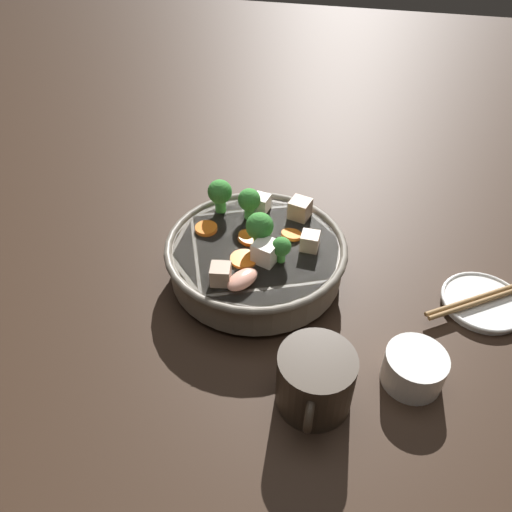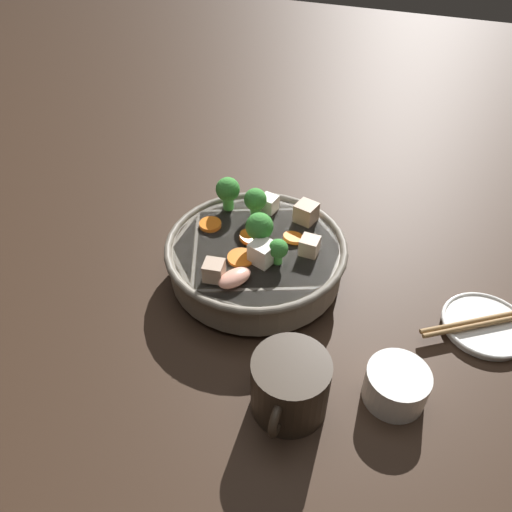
{
  "view_description": "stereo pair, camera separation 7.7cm",
  "coord_description": "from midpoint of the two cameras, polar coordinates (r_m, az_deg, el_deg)",
  "views": [
    {
      "loc": [
        0.56,
        0.13,
        0.55
      ],
      "look_at": [
        0.0,
        0.0,
        0.04
      ],
      "focal_mm": 35.0,
      "sensor_mm": 36.0,
      "label": 1
    },
    {
      "loc": [
        0.54,
        0.2,
        0.55
      ],
      "look_at": [
        0.0,
        0.0,
        0.04
      ],
      "focal_mm": 35.0,
      "sensor_mm": 36.0,
      "label": 2
    }
  ],
  "objects": [
    {
      "name": "dark_mug",
      "position": [
        0.62,
        3.14,
        -14.25
      ],
      "size": [
        0.12,
        0.09,
        0.08
      ],
      "color": "#33281E",
      "rests_on": "ground_plane"
    },
    {
      "name": "chopsticks_pair",
      "position": [
        0.8,
        22.22,
        -4.57
      ],
      "size": [
        0.13,
        0.18,
        0.01
      ],
      "color": "olive",
      "rests_on": "side_saucer"
    },
    {
      "name": "tea_cup",
      "position": [
        0.67,
        14.45,
        -12.5
      ],
      "size": [
        0.08,
        0.08,
        0.05
      ],
      "color": "white",
      "rests_on": "ground_plane"
    },
    {
      "name": "stirfry_bowl",
      "position": [
        0.77,
        -2.87,
        0.11
      ],
      "size": [
        0.28,
        0.28,
        0.12
      ],
      "color": "slate",
      "rests_on": "ground_plane"
    },
    {
      "name": "side_saucer",
      "position": [
        0.8,
        22.05,
        -5.04
      ],
      "size": [
        0.12,
        0.12,
        0.01
      ],
      "color": "white",
      "rests_on": "ground_plane"
    },
    {
      "name": "ground_plane",
      "position": [
        0.8,
        -2.76,
        -2.32
      ],
      "size": [
        3.0,
        3.0,
        0.0
      ],
      "primitive_type": "plane",
      "color": "black"
    }
  ]
}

